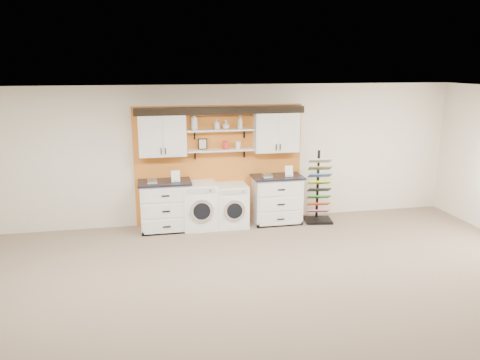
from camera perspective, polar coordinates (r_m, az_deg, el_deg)
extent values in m
plane|color=#836C58|center=(6.28, 3.56, -16.53)|extent=(10.00, 10.00, 0.00)
plane|color=white|center=(5.43, 4.01, 9.88)|extent=(10.00, 10.00, 0.00)
plane|color=silver|center=(9.50, -2.57, 3.10)|extent=(10.00, 0.00, 10.00)
cube|color=orange|center=(9.51, -2.52, 1.88)|extent=(3.40, 0.07, 2.40)
cube|color=white|center=(9.12, -9.46, 5.53)|extent=(0.90, 0.34, 0.84)
cube|color=white|center=(8.94, -10.83, 5.31)|extent=(0.42, 0.01, 0.78)
cube|color=white|center=(8.95, -8.01, 5.43)|extent=(0.42, 0.01, 0.78)
cube|color=white|center=(9.47, 4.40, 5.98)|extent=(0.90, 0.34, 0.84)
cube|color=white|center=(9.24, 3.38, 5.81)|extent=(0.42, 0.01, 0.78)
cube|color=white|center=(9.37, 5.99, 5.86)|extent=(0.42, 0.01, 0.78)
cube|color=white|center=(9.28, -2.38, 3.66)|extent=(1.32, 0.28, 0.03)
cube|color=white|center=(9.22, -2.41, 6.11)|extent=(1.32, 0.28, 0.03)
cube|color=black|center=(9.19, -2.45, 8.60)|extent=(3.30, 0.40, 0.10)
cube|color=black|center=(9.01, -2.26, 8.11)|extent=(3.30, 0.04, 0.04)
cube|color=black|center=(9.26, -4.58, 4.39)|extent=(0.18, 0.02, 0.22)
cube|color=beige|center=(9.25, -4.58, 4.38)|extent=(0.14, 0.01, 0.18)
cylinder|color=red|center=(9.28, -1.78, 4.27)|extent=(0.11, 0.11, 0.16)
cylinder|color=silver|center=(9.33, -0.26, 4.26)|extent=(0.10, 0.10, 0.14)
cube|color=white|center=(9.28, -9.08, -3.22)|extent=(0.95, 0.60, 0.95)
cube|color=black|center=(9.16, -8.90, -6.33)|extent=(0.95, 0.06, 0.07)
cube|color=black|center=(9.14, -9.20, -0.24)|extent=(1.01, 0.66, 0.04)
cube|color=white|center=(8.90, -9.07, -1.90)|extent=(0.87, 0.02, 0.26)
cube|color=white|center=(8.99, -8.99, -3.78)|extent=(0.87, 0.02, 0.26)
cube|color=white|center=(9.08, -8.92, -5.62)|extent=(0.87, 0.02, 0.26)
cube|color=white|center=(9.62, 4.49, -2.46)|extent=(0.95, 0.60, 0.95)
cube|color=black|center=(9.51, 4.88, -5.43)|extent=(0.95, 0.06, 0.07)
cube|color=black|center=(9.50, 4.54, 0.41)|extent=(1.01, 0.66, 0.04)
cube|color=white|center=(9.26, 5.04, -1.16)|extent=(0.86, 0.02, 0.26)
cube|color=white|center=(9.34, 5.00, -2.97)|extent=(0.86, 0.02, 0.26)
cube|color=white|center=(9.44, 4.96, -4.75)|extent=(0.86, 0.02, 0.26)
cube|color=white|center=(9.33, -4.94, -3.09)|extent=(0.66, 0.66, 0.92)
cube|color=silver|center=(8.90, -4.74, -1.29)|extent=(0.56, 0.02, 0.10)
cylinder|color=silver|center=(9.02, -4.69, -3.79)|extent=(0.47, 0.05, 0.47)
cylinder|color=black|center=(8.99, -4.67, -3.83)|extent=(0.33, 0.03, 0.33)
cube|color=white|center=(9.43, -1.07, -3.06)|extent=(0.61, 0.66, 0.86)
cube|color=silver|center=(9.01, -0.69, -1.45)|extent=(0.52, 0.02, 0.09)
cylinder|color=silver|center=(9.12, -0.69, -3.74)|extent=(0.43, 0.05, 0.43)
cylinder|color=black|center=(9.09, -0.66, -3.79)|extent=(0.31, 0.03, 0.31)
cube|color=black|center=(9.90, 9.48, -4.86)|extent=(0.60, 0.52, 0.05)
cube|color=black|center=(9.84, 9.45, -0.51)|extent=(0.05, 0.05, 1.43)
cube|color=pink|center=(9.85, 9.50, -3.74)|extent=(0.48, 0.31, 0.13)
cube|color=#BA4515|center=(9.81, 9.54, -2.90)|extent=(0.48, 0.31, 0.13)
cube|color=#227E28|center=(9.76, 9.57, -2.04)|extent=(0.48, 0.31, 0.13)
cube|color=black|center=(9.72, 9.61, -1.18)|extent=(0.48, 0.31, 0.13)
cube|color=#D9FF1A|center=(9.69, 9.65, -0.31)|extent=(0.48, 0.31, 0.13)
cube|color=#3551B9|center=(9.65, 9.68, 0.57)|extent=(0.48, 0.31, 0.13)
cube|color=olive|center=(9.62, 9.72, 1.45)|extent=(0.48, 0.31, 0.13)
cube|color=silver|center=(9.59, 9.76, 2.34)|extent=(0.48, 0.31, 0.13)
imported|color=silver|center=(9.13, -5.60, 7.15)|extent=(0.14, 0.14, 0.34)
imported|color=silver|center=(9.19, -2.86, 6.80)|extent=(0.11, 0.11, 0.20)
imported|color=silver|center=(9.22, -1.74, 6.75)|extent=(0.14, 0.14, 0.17)
imported|color=silver|center=(9.27, 0.00, 7.10)|extent=(0.13, 0.13, 0.27)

